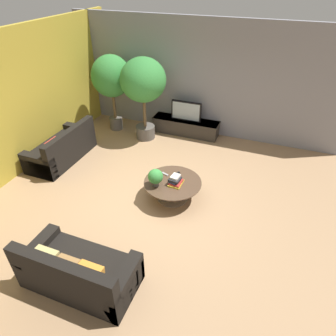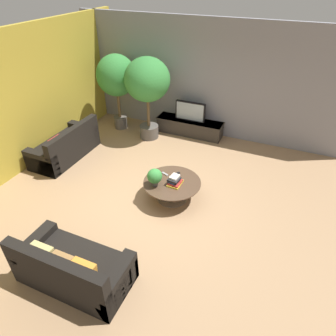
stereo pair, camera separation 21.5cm
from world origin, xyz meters
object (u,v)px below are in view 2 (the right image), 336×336
potted_plant_tabletop (155,176)px  couch_by_wall (66,147)px  potted_palm_tall (116,77)px  couch_near_entry (73,269)px  coffee_table (172,187)px  potted_palm_corner (147,83)px  media_console (190,127)px  television (190,111)px

potted_plant_tabletop → couch_by_wall: bearing=166.6°
potted_palm_tall → potted_plant_tabletop: bearing=-47.7°
couch_near_entry → potted_palm_tall: bearing=-66.6°
coffee_table → couch_by_wall: size_ratio=0.65×
coffee_table → potted_palm_corner: (-1.61, 2.17, 1.24)m
media_console → coffee_table: size_ratio=1.61×
couch_near_entry → potted_palm_tall: 5.32m
coffee_table → potted_plant_tabletop: potted_plant_tabletop is taller
television → coffee_table: size_ratio=0.72×
television → potted_palm_tall: potted_palm_tall is taller
media_console → potted_palm_corner: bearing=-147.0°
media_console → couch_by_wall: 3.35m
potted_plant_tabletop → media_console: bearing=97.1°
potted_palm_tall → television: bearing=12.0°
coffee_table → television: bearing=103.0°
television → potted_plant_tabletop: bearing=-82.9°
media_console → potted_palm_tall: 2.39m
couch_near_entry → potted_plant_tabletop: 2.21m
television → couch_near_entry: size_ratio=0.50×
television → coffee_table: 2.89m
coffee_table → potted_plant_tabletop: 0.48m
couch_by_wall → potted_plant_tabletop: size_ratio=4.85×
coffee_table → potted_palm_tall: 3.74m
media_console → television: 0.46m
couch_by_wall → couch_near_entry: (2.44, -2.82, 0.00)m
couch_near_entry → potted_palm_corner: 4.84m
couch_near_entry → potted_palm_corner: potted_palm_corner is taller
couch_near_entry → potted_palm_corner: size_ratio=0.77×
couch_by_wall → couch_near_entry: 3.73m
media_console → potted_palm_tall: potted_palm_tall is taller
couch_by_wall → potted_palm_corner: 2.56m
media_console → potted_palm_tall: (-1.99, -0.43, 1.26)m
potted_plant_tabletop → television: bearing=97.1°
television → couch_near_entry: bearing=-89.3°
potted_palm_tall → potted_plant_tabletop: size_ratio=5.72×
media_console → potted_plant_tabletop: (0.38, -3.02, 0.40)m
potted_plant_tabletop → coffee_table: bearing=40.4°
couch_by_wall → potted_palm_tall: potted_palm_tall is taller
potted_palm_corner → couch_near_entry: bearing=-77.3°
couch_by_wall → potted_plant_tabletop: 2.84m
media_console → potted_palm_tall: size_ratio=0.89×
couch_by_wall → potted_plant_tabletop: bearing=76.6°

